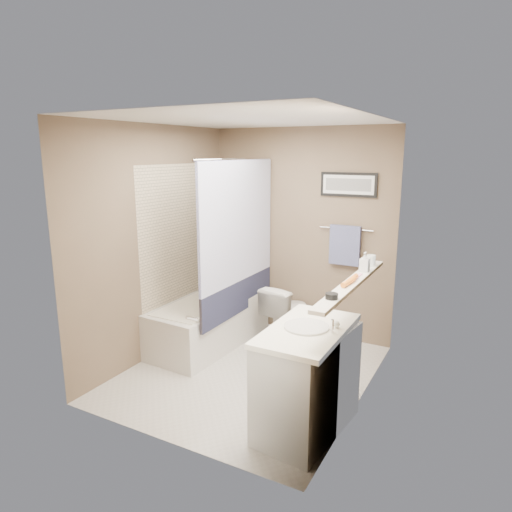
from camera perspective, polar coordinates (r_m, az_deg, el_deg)
The scene contains 33 objects.
ground at distance 4.64m, azimuth -0.90°, elevation -14.35°, with size 2.50×2.50×0.00m, color beige.
ceiling at distance 4.13m, azimuth -1.03°, elevation 16.44°, with size 2.20×2.50×0.04m, color silver.
wall_back at distance 5.31m, azimuth 5.53°, elevation 2.82°, with size 2.20×0.04×2.40m, color brown.
wall_front at distance 3.24m, azimuth -11.64°, elevation -3.94°, with size 2.20×0.04×2.40m, color brown.
wall_left at distance 4.84m, azimuth -12.21°, elevation 1.58°, with size 0.04×2.50×2.40m, color brown.
wall_right at distance 3.83m, azimuth 13.29°, elevation -1.42°, with size 0.04×2.50×2.40m, color brown.
tile_surround at distance 5.27m, azimuth -8.70°, elevation 0.42°, with size 0.02×1.55×2.00m, color beige.
curtain_rod at distance 4.76m, azimuth -2.30°, elevation 11.99°, with size 0.02×0.02×1.55m, color silver.
curtain_upper at distance 4.81m, azimuth -2.23°, elevation 4.23°, with size 0.03×1.45×1.28m, color white.
curtain_lower at distance 5.00m, azimuth -2.15°, elevation -5.10°, with size 0.03×1.45×0.36m, color #242744.
mirror at distance 3.61m, azimuth 13.15°, elevation 4.51°, with size 0.02×1.60×1.00m, color silver.
shelf at distance 3.73m, azimuth 11.93°, elevation -3.34°, with size 0.12×1.60×0.03m, color silver.
towel_bar at distance 5.10m, azimuth 11.20°, elevation 3.35°, with size 0.02×0.02×0.60m, color silver.
towel at distance 5.11m, azimuth 11.04°, elevation 1.33°, with size 0.34×0.05×0.44m, color #7B84B3.
art_frame at distance 5.06m, azimuth 11.49°, elevation 8.74°, with size 0.62×0.03×0.26m, color black.
art_mat at distance 5.05m, azimuth 11.45°, elevation 8.73°, with size 0.56×0.00×0.20m, color white.
art_image at distance 5.04m, azimuth 11.44°, elevation 8.73°, with size 0.50×0.00×0.13m, color #595959.
door at distance 2.99m, azimuth -3.38°, elevation -9.19°, with size 0.80×0.02×2.00m, color silver.
door_handle at distance 3.21m, azimuth -7.96°, elevation -7.76°, with size 0.02×0.02×0.10m, color silver.
bathtub at distance 5.22m, azimuth -5.98°, elevation -8.23°, with size 0.70×1.50×0.50m, color silver.
tub_rim at distance 5.13m, azimuth -6.04°, elevation -5.62°, with size 0.56×1.36×0.02m, color white.
toilet at distance 5.27m, azimuth 3.88°, elevation -7.03°, with size 0.37×0.65×0.66m, color silver.
vanity at distance 3.65m, azimuth 6.45°, elevation -15.36°, with size 0.50×0.90×0.80m, color silver.
countertop at distance 3.48m, azimuth 6.47°, elevation -9.22°, with size 0.54×0.96×0.04m, color white.
sink_basin at distance 3.47m, azimuth 6.32°, elevation -8.77°, with size 0.34×0.34×0.01m, color silver.
faucet_spout at distance 3.39m, azimuth 9.51°, elevation -8.63°, with size 0.02×0.02×0.10m, color white.
faucet_knob at distance 3.49m, azimuth 10.04°, elevation -8.39°, with size 0.05×0.05×0.05m, color white.
candle_bowl_near at distance 3.26m, azimuth 9.43°, elevation -4.96°, with size 0.09×0.09×0.04m, color black.
hair_brush_front at distance 3.62m, azimuth 11.46°, elevation -3.22°, with size 0.04×0.04×0.22m, color orange.
hair_brush_back at distance 3.71m, azimuth 11.93°, elevation -2.82°, with size 0.04×0.04×0.22m, color orange.
pink_comb at distance 3.88m, azimuth 12.67°, elevation -2.44°, with size 0.03×0.16×0.01m, color pink.
glass_jar at distance 4.25m, azimuth 14.19°, elevation -0.54°, with size 0.08×0.08×0.10m, color silver.
soap_bottle at distance 4.04m, azimuth 13.45°, elevation -0.70°, with size 0.08×0.08×0.17m, color #999999.
Camera 1 is at (2.01, -3.60, 2.13)m, focal length 32.00 mm.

